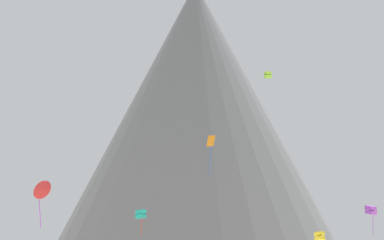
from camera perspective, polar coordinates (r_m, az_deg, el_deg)
The scene contains 7 objects.
rock_massif at distance 113.62m, azimuth 0.43°, elevation -0.21°, with size 89.86×89.86×68.15m.
kite_red_low at distance 56.19m, azimuth -16.65°, elevation -7.56°, with size 2.28×1.35×5.04m.
kite_violet_low at distance 82.30m, azimuth 19.56°, elevation -9.58°, with size 1.78×1.80×4.51m.
kite_orange_mid at distance 63.62m, azimuth 2.14°, elevation -2.81°, with size 1.18×0.80×5.12m.
kite_lime_high at distance 86.69m, azimuth 8.56°, elevation 5.07°, with size 1.30×1.34×1.24m.
kite_yellow_low at distance 67.46m, azimuth 14.22°, elevation -12.63°, with size 1.36×1.39×1.22m.
kite_teal_low at distance 71.02m, azimuth -5.82°, elevation -10.55°, with size 1.46×1.41×3.44m.
Camera 1 is at (4.85, -25.10, 4.42)m, focal length 47.18 mm.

